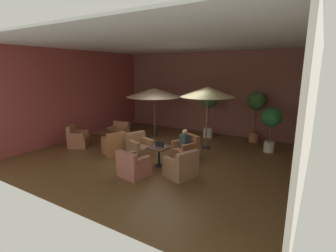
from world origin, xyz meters
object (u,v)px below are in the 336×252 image
armchair_front_left_west (140,148)px  potted_tree_mid_left (271,121)px  armchair_front_left_east (181,167)px  patron_blue_shirt (185,140)px  armchair_front_right_north (114,146)px  open_laptop (161,145)px  armchair_front_left_north (133,167)px  cafe_table_front_right (104,136)px  armchair_front_right_south (78,139)px  armchair_front_left_south (186,151)px  potted_tree_left_corner (209,103)px  cafe_table_front_left (159,151)px  patio_umbrella_center_beige (154,93)px  iced_drink_cup (158,145)px  armchair_front_right_east (119,133)px  patio_umbrella_tall_red (208,92)px  potted_tree_mid_right (256,106)px

armchair_front_left_west → potted_tree_mid_left: 5.03m
armchair_front_left_east → patron_blue_shirt: patron_blue_shirt is taller
armchair_front_right_north → open_laptop: size_ratio=2.99×
armchair_front_left_north → cafe_table_front_right: 3.36m
armchair_front_right_south → open_laptop: size_ratio=2.88×
armchair_front_left_south → potted_tree_left_corner: potted_tree_left_corner is taller
cafe_table_front_left → open_laptop: open_laptop is taller
armchair_front_left_west → potted_tree_mid_left: (3.90, 3.05, 0.89)m
armchair_front_left_east → patio_umbrella_center_beige: (-3.34, 3.49, 1.77)m
armchair_front_left_east → potted_tree_mid_left: bearing=65.0°
armchair_front_left_south → potted_tree_left_corner: size_ratio=0.44×
cafe_table_front_left → armchair_front_right_north: armchair_front_right_north is taller
potted_tree_mid_left → iced_drink_cup: potted_tree_mid_left is taller
armchair_front_right_east → patio_umbrella_tall_red: bearing=13.4°
patron_blue_shirt → patio_umbrella_tall_red: bearing=85.6°
armchair_front_left_west → armchair_front_right_east: 2.58m
iced_drink_cup → cafe_table_front_left: bearing=-37.3°
armchair_front_left_west → cafe_table_front_right: (-2.01, 0.25, 0.13)m
armchair_front_left_east → patron_blue_shirt: bearing=113.9°
potted_tree_mid_left → armchair_front_left_west: bearing=-141.9°
armchair_front_right_east → patio_umbrella_center_beige: patio_umbrella_center_beige is taller
armchair_front_right_south → patio_umbrella_tall_red: size_ratio=0.40×
armchair_front_right_north → potted_tree_mid_right: potted_tree_mid_right is taller
patron_blue_shirt → iced_drink_cup: (-0.50, -0.94, -0.02)m
armchair_front_left_west → patio_umbrella_center_beige: bearing=114.0°
cafe_table_front_left → armchair_front_left_south: (0.46, 1.03, -0.18)m
patron_blue_shirt → armchair_front_left_north: bearing=-106.8°
armchair_front_left_north → armchair_front_right_north: armchair_front_right_north is taller
armchair_front_left_west → open_laptop: armchair_front_left_west is taller
armchair_front_left_west → patron_blue_shirt: size_ratio=1.45×
potted_tree_mid_left → armchair_front_left_north: bearing=-123.8°
armchair_front_left_south → armchair_front_right_east: bearing=170.1°
patio_umbrella_tall_red → cafe_table_front_left: bearing=-102.2°
armchair_front_right_east → potted_tree_mid_left: potted_tree_mid_left is taller
armchair_front_left_west → potted_tree_mid_left: size_ratio=0.57×
armchair_front_left_north → patio_umbrella_tall_red: patio_umbrella_tall_red is taller
armchair_front_right_north → potted_tree_mid_right: bearing=47.2°
armchair_front_left_east → cafe_table_front_right: size_ratio=1.55×
cafe_table_front_left → armchair_front_right_south: bearing=179.6°
armchair_front_left_east → potted_tree_mid_right: 5.19m
armchair_front_left_south → armchair_front_left_west: bearing=-156.2°
armchair_front_left_west → patron_blue_shirt: patron_blue_shirt is taller
patio_umbrella_center_beige → potted_tree_mid_right: bearing=18.6°
armchair_front_left_south → patio_umbrella_tall_red: (0.10, 1.57, 1.95)m
armchair_front_right_north → patron_blue_shirt: 2.70m
cafe_table_front_left → armchair_front_left_east: bearing=-20.8°
patio_umbrella_center_beige → patio_umbrella_tall_red: bearing=-9.9°
cafe_table_front_right → patio_umbrella_center_beige: patio_umbrella_center_beige is taller
patio_umbrella_center_beige → open_laptop: patio_umbrella_center_beige is taller
armchair_front_right_north → patio_umbrella_center_beige: 3.46m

